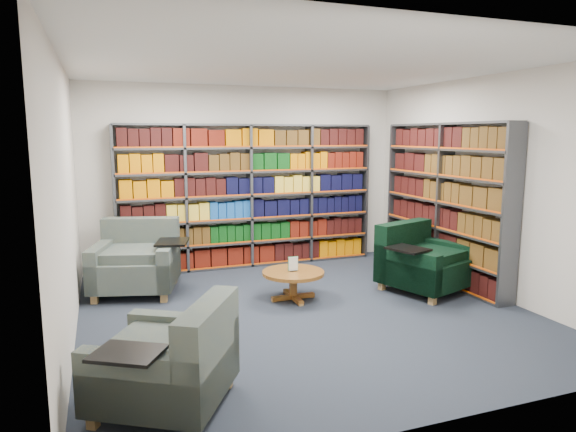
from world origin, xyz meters
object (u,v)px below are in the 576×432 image
object	(u,v)px
chair_green_right	(420,263)
coffee_table	(293,277)
chair_teal_left	(138,263)
chair_teal_front	(175,365)

from	to	relation	value
chair_green_right	coffee_table	size ratio (longest dim) A/B	1.65
chair_teal_left	coffee_table	size ratio (longest dim) A/B	1.73
chair_teal_front	coffee_table	bearing A→B (deg)	50.31
chair_teal_left	chair_teal_front	size ratio (longest dim) A/B	1.07
chair_teal_left	coffee_table	distance (m)	2.10
chair_teal_left	chair_teal_front	world-z (taller)	chair_teal_left
chair_green_right	chair_teal_front	bearing A→B (deg)	-150.95
chair_green_right	chair_teal_front	distance (m)	3.99
chair_teal_left	chair_green_right	size ratio (longest dim) A/B	1.05
chair_teal_left	chair_teal_front	xyz separation A→B (m)	(0.04, -3.19, -0.04)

